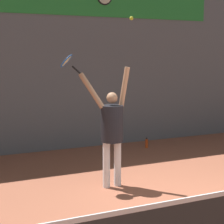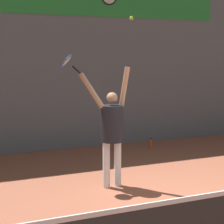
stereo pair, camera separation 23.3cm
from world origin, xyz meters
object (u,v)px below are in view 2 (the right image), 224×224
tennis_racket (68,62)px  tennis_ball (131,18)px  tennis_player (112,127)px  water_bottle (151,143)px

tennis_racket → tennis_ball: (0.99, -0.51, 0.74)m
tennis_ball → tennis_racket: bearing=152.9°
tennis_racket → tennis_ball: 1.34m
tennis_player → tennis_racket: 1.39m
water_bottle → tennis_ball: bearing=-125.4°
tennis_player → tennis_ball: 1.92m
tennis_racket → water_bottle: tennis_racket is taller
tennis_racket → tennis_ball: bearing=-27.1°
tennis_ball → water_bottle: bearing=54.6°
tennis_player → tennis_ball: tennis_ball is taller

